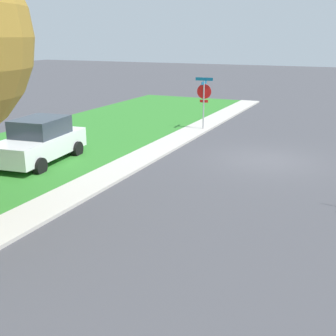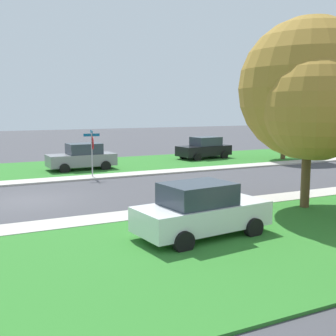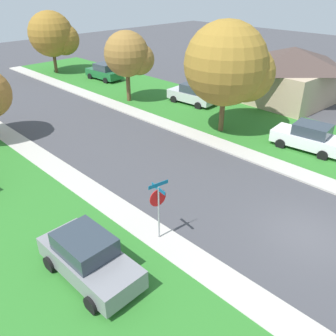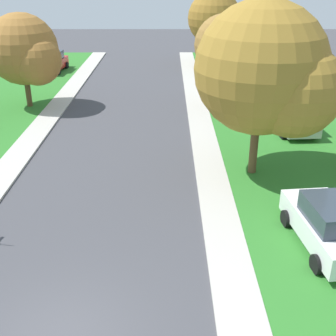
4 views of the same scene
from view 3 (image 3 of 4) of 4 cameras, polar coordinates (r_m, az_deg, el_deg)
name	(u,v)px [view 3 (image 3 of 4)]	position (r m, az deg, el deg)	size (l,w,h in m)	color
ground_plane	(307,235)	(16.51, 21.68, -10.08)	(120.00, 120.00, 0.00)	#424247
sidewalk_east	(180,129)	(25.65, 2.02, 6.31)	(1.40, 56.00, 0.10)	#B7B2A8
lawn_east	(220,114)	(29.03, 8.49, 8.70)	(8.00, 56.00, 0.08)	#2D7528
sidewalk_west	(65,174)	(20.50, -16.37, -0.98)	(1.40, 56.00, 0.10)	#B7B2A8
stop_sign_far_corner	(158,201)	(14.08, -1.60, -5.46)	(0.91, 0.91, 2.77)	#9E9EA3
car_grey_driveway_right	(88,257)	(13.37, -12.80, -13.99)	(2.10, 4.33, 1.76)	gray
car_green_behind_trees	(104,72)	(39.41, -10.31, 15.12)	(2.20, 4.38, 1.76)	#1E6033
car_silver_kerbside_mid	(193,94)	(31.08, 4.05, 11.90)	(2.28, 4.42, 1.76)	silver
car_white_across_road	(308,137)	(23.98, 21.86, 4.69)	(2.38, 4.47, 1.76)	white
tree_sidewalk_far	(130,55)	(31.13, -6.24, 17.73)	(4.07, 3.78, 6.01)	brown
tree_across_left	(54,35)	(43.22, -18.01, 19.80)	(5.22, 4.85, 6.70)	brown
tree_corner_large	(231,66)	(24.44, 10.20, 15.96)	(5.94, 5.53, 7.55)	brown
house_right_setback	(291,73)	(33.61, 19.31, 14.36)	(9.38, 8.24, 4.60)	tan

